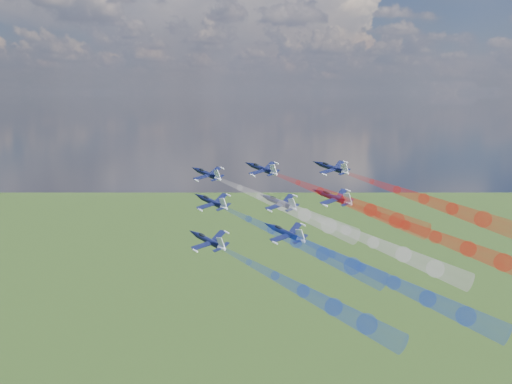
# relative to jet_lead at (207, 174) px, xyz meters

# --- Properties ---
(jet_lead) EXTENTS (15.80, 15.37, 8.09)m
(jet_lead) POSITION_rel_jet_lead_xyz_m (0.00, 0.00, 0.00)
(jet_lead) COLOR black
(trail_lead) EXTENTS (38.46, 27.85, 13.30)m
(trail_lead) POSITION_rel_jet_lead_xyz_m (22.56, -14.55, -5.19)
(trail_lead) COLOR white
(jet_inner_left) EXTENTS (15.80, 15.37, 8.09)m
(jet_inner_left) POSITION_rel_jet_lead_xyz_m (5.29, -15.92, -4.63)
(jet_inner_left) COLOR black
(trail_inner_left) EXTENTS (38.46, 27.85, 13.30)m
(trail_inner_left) POSITION_rel_jet_lead_xyz_m (27.85, -30.47, -9.82)
(trail_inner_left) COLOR blue
(jet_inner_right) EXTENTS (15.80, 15.37, 8.09)m
(jet_inner_right) POSITION_rel_jet_lead_xyz_m (15.28, 0.70, 1.68)
(jet_inner_right) COLOR black
(trail_inner_right) EXTENTS (38.46, 27.85, 13.30)m
(trail_inner_right) POSITION_rel_jet_lead_xyz_m (37.84, -13.85, -3.51)
(trail_inner_right) COLOR red
(jet_outer_left) EXTENTS (15.80, 15.37, 8.09)m
(jet_outer_left) POSITION_rel_jet_lead_xyz_m (8.05, -30.44, -10.58)
(jet_outer_left) COLOR black
(trail_outer_left) EXTENTS (38.46, 27.85, 13.30)m
(trail_outer_left) POSITION_rel_jet_lead_xyz_m (30.60, -44.99, -15.77)
(trail_outer_left) COLOR blue
(jet_center_third) EXTENTS (15.80, 15.37, 8.09)m
(jet_center_third) POSITION_rel_jet_lead_xyz_m (21.92, -13.41, -4.73)
(jet_center_third) COLOR black
(trail_center_third) EXTENTS (38.46, 27.85, 13.30)m
(trail_center_third) POSITION_rel_jet_lead_xyz_m (44.47, -27.95, -9.93)
(trail_center_third) COLOR white
(jet_outer_right) EXTENTS (15.80, 15.37, 8.09)m
(jet_outer_right) POSITION_rel_jet_lead_xyz_m (34.08, 2.90, 2.09)
(jet_outer_right) COLOR black
(trail_outer_right) EXTENTS (38.46, 27.85, 13.30)m
(trail_outer_right) POSITION_rel_jet_lead_xyz_m (56.64, -11.65, -3.11)
(trail_outer_right) COLOR red
(jet_rear_left) EXTENTS (15.80, 15.37, 8.09)m
(jet_rear_left) POSITION_rel_jet_lead_xyz_m (25.26, -28.21, -8.62)
(jet_rear_left) COLOR black
(trail_rear_left) EXTENTS (38.46, 27.85, 13.30)m
(trail_rear_left) POSITION_rel_jet_lead_xyz_m (47.81, -42.76, -13.81)
(trail_rear_left) COLOR blue
(jet_rear_right) EXTENTS (15.80, 15.37, 8.09)m
(jet_rear_right) POSITION_rel_jet_lead_xyz_m (35.11, -12.08, -3.25)
(jet_rear_right) COLOR black
(trail_rear_right) EXTENTS (38.46, 27.85, 13.30)m
(trail_rear_right) POSITION_rel_jet_lead_xyz_m (57.67, -26.63, -8.44)
(trail_rear_right) COLOR red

